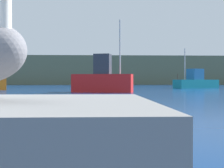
{
  "coord_description": "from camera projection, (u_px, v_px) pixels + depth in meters",
  "views": [
    {
      "loc": [
        2.21,
        -2.61,
        1.0
      ],
      "look_at": [
        3.13,
        17.65,
        0.75
      ],
      "focal_mm": 50.42,
      "sensor_mm": 36.0,
      "label": 1
    }
  ],
  "objects": [
    {
      "name": "hillside_backdrop",
      "position": [
        88.0,
        71.0,
        71.45
      ],
      "size": [
        140.0,
        13.06,
        6.16
      ],
      "primitive_type": "cube",
      "color": "#5B664C",
      "rests_on": "ground"
    },
    {
      "name": "fishing_boat_red",
      "position": [
        102.0,
        79.0,
        25.59
      ],
      "size": [
        5.08,
        2.53,
        5.86
      ],
      "rotation": [
        0.0,
        0.0,
        -0.26
      ],
      "color": "red",
      "rests_on": "ground"
    },
    {
      "name": "fishing_boat_teal",
      "position": [
        196.0,
        82.0,
        38.52
      ],
      "size": [
        6.0,
        3.87,
        4.79
      ],
      "rotation": [
        0.0,
        0.0,
        3.55
      ],
      "color": "teal",
      "rests_on": "ground"
    }
  ]
}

